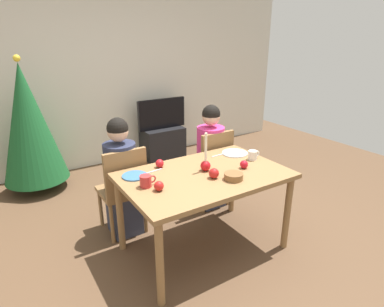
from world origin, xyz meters
name	(u,v)px	position (x,y,z in m)	size (l,w,h in m)	color
ground_plane	(203,247)	(0.00, 0.00, 0.00)	(7.68, 7.68, 0.00)	brown
back_wall	(102,76)	(0.00, 2.60, 1.30)	(6.40, 0.10, 2.60)	beige
dining_table	(204,182)	(0.00, 0.00, 0.67)	(1.40, 0.90, 0.75)	olive
chair_left	(123,186)	(-0.51, 0.61, 0.51)	(0.40, 0.40, 0.90)	olive
chair_right	(212,164)	(0.52, 0.61, 0.51)	(0.40, 0.40, 0.90)	olive
person_left_child	(122,180)	(-0.51, 0.64, 0.57)	(0.30, 0.30, 1.17)	#33384C
person_right_child	(210,158)	(0.52, 0.64, 0.57)	(0.30, 0.30, 1.17)	#33384C
tv_stand	(163,143)	(0.78, 2.30, 0.24)	(0.64, 0.40, 0.48)	black
tv	(162,114)	(0.78, 2.30, 0.71)	(0.79, 0.05, 0.46)	black
christmas_tree	(29,124)	(-1.09, 2.14, 0.86)	(0.76, 0.76, 1.65)	brown
candle_centerpiece	(206,163)	(0.04, 0.05, 0.82)	(0.09, 0.09, 0.34)	red
plate_left	(135,176)	(-0.53, 0.26, 0.76)	(0.21, 0.21, 0.01)	teal
plate_right	(235,153)	(0.53, 0.24, 0.76)	(0.25, 0.25, 0.01)	silver
mug_left	(146,181)	(-0.53, 0.04, 0.80)	(0.14, 0.09, 0.09)	#B72D2D
mug_right	(253,155)	(0.57, 0.03, 0.79)	(0.13, 0.08, 0.09)	silver
fork_left	(153,171)	(-0.36, 0.27, 0.75)	(0.18, 0.01, 0.01)	silver
fork_right	(219,155)	(0.37, 0.29, 0.75)	(0.18, 0.01, 0.01)	silver
bowl_walnuts	(234,176)	(0.13, -0.22, 0.78)	(0.16, 0.16, 0.05)	brown
apple_near_candle	(160,163)	(-0.26, 0.33, 0.79)	(0.08, 0.08, 0.08)	red
apple_by_left_plate	(214,173)	(0.01, -0.12, 0.79)	(0.09, 0.09, 0.09)	#B11B19
apple_by_right_mug	(244,164)	(0.36, -0.09, 0.79)	(0.07, 0.07, 0.07)	red
apple_far_edge	(159,186)	(-0.47, -0.08, 0.79)	(0.08, 0.08, 0.08)	red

